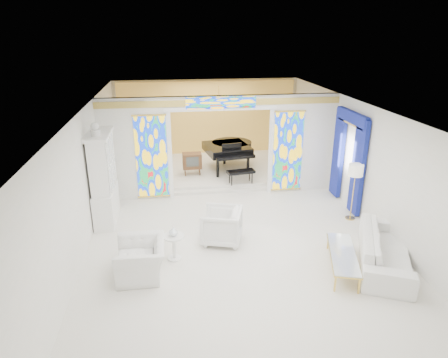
{
  "coord_description": "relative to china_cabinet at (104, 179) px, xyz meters",
  "views": [
    {
      "loc": [
        -1.5,
        -9.29,
        4.75
      ],
      "look_at": [
        -0.16,
        0.2,
        1.15
      ],
      "focal_mm": 32.0,
      "sensor_mm": 36.0,
      "label": 1
    }
  ],
  "objects": [
    {
      "name": "floor",
      "position": [
        3.22,
        -0.6,
        -1.17
      ],
      "size": [
        12.0,
        12.0,
        0.0
      ],
      "primitive_type": "plane",
      "color": "silver",
      "rests_on": "ground"
    },
    {
      "name": "ceiling",
      "position": [
        3.22,
        -0.6,
        1.83
      ],
      "size": [
        7.0,
        12.0,
        0.02
      ],
      "primitive_type": "cube",
      "color": "white",
      "rests_on": "wall_back"
    },
    {
      "name": "wall_back",
      "position": [
        3.22,
        5.4,
        0.33
      ],
      "size": [
        7.0,
        0.02,
        3.0
      ],
      "primitive_type": "cube",
      "color": "silver",
      "rests_on": "floor"
    },
    {
      "name": "wall_front",
      "position": [
        3.22,
        -6.6,
        0.33
      ],
      "size": [
        7.0,
        0.02,
        3.0
      ],
      "primitive_type": "cube",
      "color": "silver",
      "rests_on": "floor"
    },
    {
      "name": "wall_left",
      "position": [
        -0.28,
        -0.6,
        0.33
      ],
      "size": [
        0.02,
        12.0,
        3.0
      ],
      "primitive_type": "cube",
      "color": "silver",
      "rests_on": "floor"
    },
    {
      "name": "wall_right",
      "position": [
        6.72,
        -0.6,
        0.33
      ],
      "size": [
        0.02,
        12.0,
        3.0
      ],
      "primitive_type": "cube",
      "color": "silver",
      "rests_on": "floor"
    },
    {
      "name": "partition_wall",
      "position": [
        3.22,
        1.4,
        0.48
      ],
      "size": [
        7.0,
        0.22,
        3.0
      ],
      "color": "silver",
      "rests_on": "floor"
    },
    {
      "name": "stained_glass_left",
      "position": [
        1.19,
        1.29,
        0.13
      ],
      "size": [
        0.9,
        0.04,
        2.4
      ],
      "primitive_type": "cube",
      "color": "gold",
      "rests_on": "partition_wall"
    },
    {
      "name": "stained_glass_right",
      "position": [
        5.25,
        1.29,
        0.13
      ],
      "size": [
        0.9,
        0.04,
        2.4
      ],
      "primitive_type": "cube",
      "color": "gold",
      "rests_on": "partition_wall"
    },
    {
      "name": "stained_glass_transom",
      "position": [
        3.22,
        1.29,
        1.65
      ],
      "size": [
        2.0,
        0.04,
        0.34
      ],
      "primitive_type": "cube",
      "color": "gold",
      "rests_on": "partition_wall"
    },
    {
      "name": "alcove_platform",
      "position": [
        3.22,
        3.5,
        -1.08
      ],
      "size": [
        6.8,
        3.8,
        0.18
      ],
      "primitive_type": "cube",
      "color": "silver",
      "rests_on": "floor"
    },
    {
      "name": "gold_curtain_back",
      "position": [
        3.22,
        5.28,
        0.33
      ],
      "size": [
        6.7,
        0.1,
        2.9
      ],
      "primitive_type": "cube",
      "color": "#E5B24F",
      "rests_on": "wall_back"
    },
    {
      "name": "chandelier",
      "position": [
        3.42,
        3.4,
        1.38
      ],
      "size": [
        0.48,
        0.48,
        0.3
      ],
      "primitive_type": "cylinder",
      "color": "gold",
      "rests_on": "ceiling"
    },
    {
      "name": "blue_drapes",
      "position": [
        6.62,
        0.1,
        0.41
      ],
      "size": [
        0.14,
        1.85,
        2.65
      ],
      "color": "navy",
      "rests_on": "wall_right"
    },
    {
      "name": "china_cabinet",
      "position": [
        0.0,
        0.0,
        0.0
      ],
      "size": [
        0.56,
        1.46,
        2.72
      ],
      "color": "white",
      "rests_on": "floor"
    },
    {
      "name": "armchair_left",
      "position": [
        1.02,
        -2.68,
        -0.81
      ],
      "size": [
        0.98,
        1.12,
        0.73
      ],
      "primitive_type": "imported",
      "rotation": [
        0.0,
        0.0,
        -1.56
      ],
      "color": "silver",
      "rests_on": "floor"
    },
    {
      "name": "armchair_right",
      "position": [
        2.84,
        -1.55,
        -0.75
      ],
      "size": [
        1.13,
        1.11,
        0.83
      ],
      "primitive_type": "imported",
      "rotation": [
        0.0,
        0.0,
        -1.86
      ],
      "color": "white",
      "rests_on": "floor"
    },
    {
      "name": "sofa",
      "position": [
        6.17,
        -3.02,
        -0.8
      ],
      "size": [
        1.95,
        2.7,
        0.73
      ],
      "primitive_type": "imported",
      "rotation": [
        0.0,
        0.0,
        1.14
      ],
      "color": "silver",
      "rests_on": "floor"
    },
    {
      "name": "side_table",
      "position": [
        1.71,
        -2.17,
        -0.79
      ],
      "size": [
        0.51,
        0.51,
        0.58
      ],
      "rotation": [
        0.0,
        0.0,
        0.1
      ],
      "color": "white",
      "rests_on": "floor"
    },
    {
      "name": "vase",
      "position": [
        1.71,
        -2.17,
        -0.49
      ],
      "size": [
        0.21,
        0.21,
        0.2
      ],
      "primitive_type": "imported",
      "rotation": [
        0.0,
        0.0,
        0.08
      ],
      "color": "silver",
      "rests_on": "side_table"
    },
    {
      "name": "coffee_table",
      "position": [
        5.19,
        -3.07,
        -0.81
      ],
      "size": [
        1.03,
        1.82,
        0.39
      ],
      "rotation": [
        0.0,
        0.0,
        -0.3
      ],
      "color": "white",
      "rests_on": "floor"
    },
    {
      "name": "floor_lamp",
      "position": [
        6.42,
        -0.82,
        0.14
      ],
      "size": [
        0.42,
        0.42,
        1.53
      ],
      "rotation": [
        0.0,
        0.0,
        0.15
      ],
      "color": "gold",
      "rests_on": "floor"
    },
    {
      "name": "grand_piano",
      "position": [
        3.77,
        3.25,
        -0.27
      ],
      "size": [
        1.84,
        2.85,
        1.07
      ],
      "rotation": [
        0.0,
        0.0,
        0.16
      ],
      "color": "black",
      "rests_on": "alcove_platform"
    },
    {
      "name": "tv_console",
      "position": [
        2.44,
        2.78,
        -0.52
      ],
      "size": [
        0.63,
        0.44,
        0.73
      ],
      "rotation": [
        0.0,
        0.0,
        0.01
      ],
      "color": "brown",
      "rests_on": "alcove_platform"
    }
  ]
}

